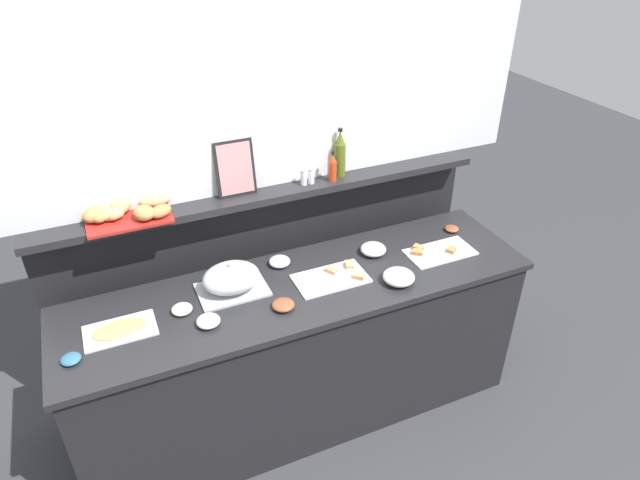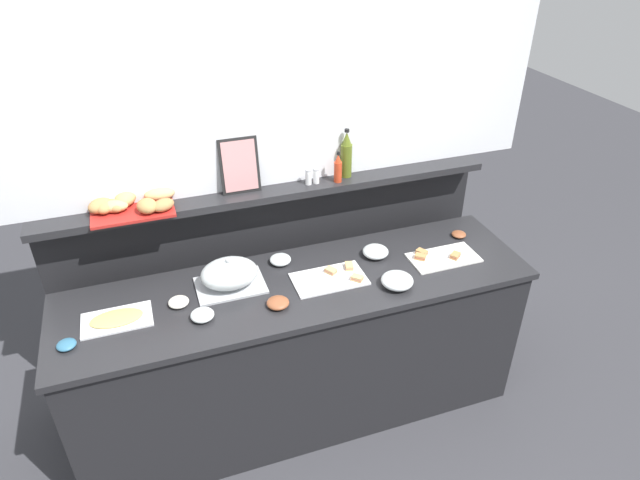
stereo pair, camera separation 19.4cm
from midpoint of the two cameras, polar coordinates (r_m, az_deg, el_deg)
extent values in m
plane|color=#38383D|center=(3.86, -3.10, -10.51)|extent=(12.00, 12.00, 0.00)
cube|color=black|center=(3.13, -0.16, -11.60)|extent=(2.38, 0.61, 0.89)
cube|color=#232326|center=(2.83, -0.17, -4.84)|extent=(2.42, 0.65, 0.03)
cube|color=black|center=(3.40, -2.95, -4.00)|extent=(2.48, 0.08, 1.21)
cube|color=#232326|center=(3.03, -3.00, 5.07)|extent=(2.48, 0.22, 0.04)
cube|color=white|center=(2.85, -3.84, 18.19)|extent=(3.08, 0.08, 1.35)
cube|color=white|center=(2.85, 2.90, -4.06)|extent=(0.37, 0.22, 0.01)
cube|color=tan|center=(2.89, 3.05, -3.33)|extent=(0.06, 0.07, 0.01)
cube|color=#D1664C|center=(2.88, 3.05, -3.20)|extent=(0.06, 0.07, 0.01)
cube|color=tan|center=(2.88, 3.06, -3.07)|extent=(0.06, 0.07, 0.01)
cube|color=tan|center=(2.84, 5.78, -4.07)|extent=(0.07, 0.07, 0.01)
cube|color=#D1664C|center=(2.84, 5.79, -3.94)|extent=(0.07, 0.07, 0.01)
cube|color=tan|center=(2.83, 5.80, -3.81)|extent=(0.07, 0.07, 0.01)
cube|color=tan|center=(2.93, 4.90, -2.84)|extent=(0.05, 0.06, 0.01)
cube|color=#D1664C|center=(2.92, 4.91, -2.72)|extent=(0.05, 0.06, 0.01)
cube|color=tan|center=(2.92, 4.92, -2.59)|extent=(0.05, 0.06, 0.01)
cube|color=white|center=(3.10, 14.29, -1.81)|extent=(0.37, 0.20, 0.01)
cube|color=#B7844C|center=(3.05, 12.02, -1.85)|extent=(0.07, 0.07, 0.01)
cube|color=#B24738|center=(3.05, 12.04, -1.72)|extent=(0.07, 0.07, 0.01)
cube|color=#B7844C|center=(3.05, 12.06, -1.60)|extent=(0.07, 0.07, 0.01)
cube|color=#B7844C|center=(3.09, 12.13, -1.41)|extent=(0.06, 0.07, 0.01)
cube|color=#B24738|center=(3.09, 12.15, -1.29)|extent=(0.06, 0.07, 0.01)
cube|color=#B7844C|center=(3.08, 12.16, -1.16)|extent=(0.06, 0.07, 0.01)
cube|color=#B7844C|center=(3.11, 15.41, -1.71)|extent=(0.07, 0.07, 0.01)
cube|color=#B24738|center=(3.10, 15.43, -1.59)|extent=(0.07, 0.07, 0.01)
cube|color=#B7844C|center=(3.10, 15.46, -1.46)|extent=(0.07, 0.07, 0.01)
cube|color=silver|center=(2.73, -18.15, -7.82)|extent=(0.32, 0.19, 0.01)
ellipsoid|color=#E5C666|center=(2.72, -18.19, -7.64)|extent=(0.24, 0.13, 0.01)
cube|color=#B7BABF|center=(2.83, -7.21, -4.68)|extent=(0.34, 0.24, 0.01)
ellipsoid|color=silver|center=(2.78, -7.31, -3.45)|extent=(0.28, 0.23, 0.14)
sphere|color=#B7BABF|center=(2.74, -7.42, -2.12)|extent=(0.02, 0.02, 0.02)
ellipsoid|color=silver|center=(2.64, -9.88, -7.62)|extent=(0.11, 0.11, 0.04)
ellipsoid|color=#E5CC66|center=(2.64, -9.87, -7.75)|extent=(0.09, 0.09, 0.03)
ellipsoid|color=silver|center=(2.83, 9.86, -4.16)|extent=(0.16, 0.16, 0.07)
ellipsoid|color=#F28C4C|center=(2.84, 9.84, -4.35)|extent=(0.13, 0.13, 0.04)
ellipsoid|color=silver|center=(3.04, 7.53, -1.22)|extent=(0.14, 0.14, 0.06)
ellipsoid|color=#F28C4C|center=(3.05, 7.52, -1.38)|extent=(0.11, 0.11, 0.03)
ellipsoid|color=silver|center=(2.96, -2.21, -2.06)|extent=(0.11, 0.11, 0.05)
ellipsoid|color=#E5CC66|center=(2.97, -2.21, -2.19)|extent=(0.09, 0.09, 0.03)
ellipsoid|color=silver|center=(2.74, -12.31, -6.27)|extent=(0.10, 0.10, 0.03)
ellipsoid|color=brown|center=(2.67, -2.25, -6.49)|extent=(0.11, 0.11, 0.04)
ellipsoid|color=teal|center=(2.66, -22.62, -9.92)|extent=(0.08, 0.08, 0.03)
ellipsoid|color=brown|center=(3.32, 15.66, 0.53)|extent=(0.08, 0.08, 0.03)
cylinder|color=red|center=(3.06, 3.68, 6.94)|extent=(0.04, 0.04, 0.12)
cone|color=red|center=(3.02, 3.73, 8.31)|extent=(0.04, 0.04, 0.04)
cylinder|color=black|center=(3.01, 3.75, 8.83)|extent=(0.02, 0.02, 0.02)
cylinder|color=#56661E|center=(3.11, 4.50, 8.08)|extent=(0.06, 0.06, 0.19)
cone|color=#56661E|center=(3.06, 4.60, 10.31)|extent=(0.05, 0.05, 0.07)
cylinder|color=black|center=(3.04, 4.64, 11.08)|extent=(0.03, 0.03, 0.02)
cylinder|color=white|center=(3.03, 0.66, 6.35)|extent=(0.03, 0.03, 0.08)
cylinder|color=#B7BABF|center=(3.01, 0.66, 7.09)|extent=(0.03, 0.03, 0.01)
cylinder|color=white|center=(3.05, 1.44, 6.46)|extent=(0.03, 0.03, 0.08)
cylinder|color=#B7BABF|center=(3.03, 1.45, 7.21)|extent=(0.03, 0.03, 0.01)
cube|color=#B2231E|center=(2.90, -16.82, 2.93)|extent=(0.40, 0.26, 0.02)
ellipsoid|color=#B7844C|center=(2.90, -19.82, 3.29)|extent=(0.16, 0.15, 0.07)
ellipsoid|color=tan|center=(2.88, -18.53, 3.25)|extent=(0.15, 0.11, 0.06)
ellipsoid|color=#B7844C|center=(2.83, -15.43, 3.34)|extent=(0.12, 0.14, 0.07)
ellipsoid|color=#B7844C|center=(2.90, -19.50, 3.22)|extent=(0.09, 0.12, 0.06)
ellipsoid|color=#B7844C|center=(2.89, -18.64, 3.31)|extent=(0.14, 0.15, 0.05)
ellipsoid|color=#AD7A47|center=(2.83, -13.88, 3.46)|extent=(0.14, 0.13, 0.06)
ellipsoid|color=tan|center=(2.93, -17.52, 4.03)|extent=(0.15, 0.17, 0.07)
ellipsoid|color=tan|center=(2.93, -14.29, 4.55)|extent=(0.15, 0.09, 0.06)
cube|color=black|center=(2.93, -6.36, 7.54)|extent=(0.21, 0.05, 0.30)
cube|color=#CC8C8C|center=(2.92, -6.32, 7.50)|extent=(0.18, 0.04, 0.26)
camera|label=1|loc=(0.10, -88.04, 1.23)|focal=31.27mm
camera|label=2|loc=(0.10, 91.96, -1.23)|focal=31.27mm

